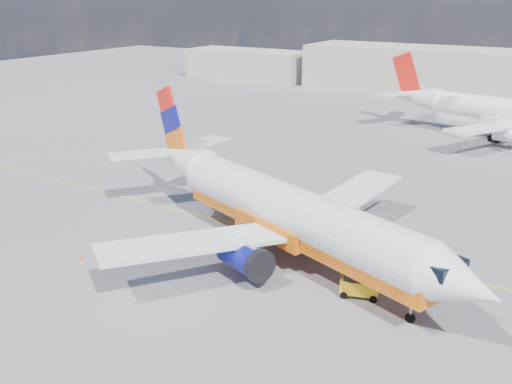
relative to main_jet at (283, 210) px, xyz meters
The scene contains 8 objects.
ground 4.87m from the main_jet, behind, with size 240.00×240.00×0.00m, color #5D5D62.
taxi_line 5.71m from the main_jet, 139.69° to the left, with size 70.00×0.15×0.01m, color yellow.
terminal_main 74.99m from the main_jet, 88.86° to the left, with size 70.00×14.00×8.00m, color #B4AD9B.
terminal_annex 86.79m from the main_jet, 123.98° to the left, with size 26.00×10.00×6.00m, color #B4AD9B.
main_jet is the anchor object (origin of this frame).
second_jet 44.56m from the main_jet, 79.55° to the left, with size 32.96×25.55×9.95m.
gse_tug 7.68m from the main_jet, 20.98° to the right, with size 2.57×1.99×1.65m.
traffic_cone 14.32m from the main_jet, 144.12° to the right, with size 0.36×0.36×0.50m.
Camera 1 is at (21.10, -32.15, 17.60)m, focal length 40.00 mm.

